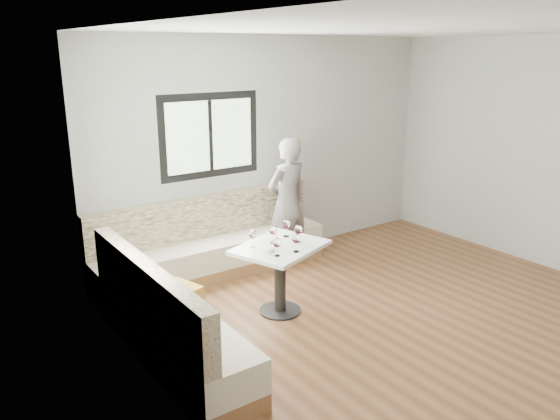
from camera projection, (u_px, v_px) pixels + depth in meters
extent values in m
cube|color=brown|center=(416.00, 324.00, 5.43)|extent=(5.00, 5.00, 0.01)
cube|color=white|center=(439.00, 28.00, 4.64)|extent=(5.00, 5.00, 0.01)
cube|color=#B7B7B2|center=(273.00, 149.00, 6.99)|extent=(5.00, 0.01, 2.80)
cube|color=#B7B7B2|center=(178.00, 240.00, 3.65)|extent=(0.01, 5.00, 2.80)
cube|color=black|center=(210.00, 136.00, 6.41)|extent=(1.30, 0.02, 1.00)
cube|color=black|center=(128.00, 179.00, 4.28)|extent=(0.02, 1.30, 1.00)
cube|color=#936641|center=(214.00, 269.00, 6.57)|extent=(2.90, 0.55, 0.16)
cube|color=beige|center=(214.00, 252.00, 6.50)|extent=(2.90, 0.55, 0.29)
cube|color=#F2E0C2|center=(204.00, 216.00, 6.55)|extent=(2.90, 0.14, 0.50)
cube|color=#936641|center=(174.00, 349.00, 4.82)|extent=(0.55, 2.25, 0.16)
cube|color=beige|center=(173.00, 327.00, 4.76)|extent=(0.55, 2.25, 0.29)
cube|color=#F2E0C2|center=(147.00, 291.00, 4.53)|extent=(0.14, 2.25, 0.50)
cube|color=gold|center=(174.00, 294.00, 4.91)|extent=(0.49, 0.49, 0.12)
cylinder|color=black|center=(280.00, 310.00, 5.69)|extent=(0.43, 0.43, 0.02)
cylinder|color=black|center=(280.00, 281.00, 5.59)|extent=(0.12, 0.12, 0.69)
cube|color=white|center=(280.00, 247.00, 5.49)|extent=(1.07, 0.95, 0.04)
imported|color=slate|center=(287.00, 202.00, 6.77)|extent=(0.63, 0.45, 1.61)
cylinder|color=white|center=(269.00, 249.00, 5.32)|extent=(0.11, 0.11, 0.04)
sphere|color=black|center=(270.00, 247.00, 5.34)|extent=(0.02, 0.02, 0.02)
sphere|color=black|center=(268.00, 248.00, 5.32)|extent=(0.02, 0.02, 0.02)
sphere|color=black|center=(270.00, 248.00, 5.31)|extent=(0.02, 0.02, 0.02)
cylinder|color=white|center=(277.00, 256.00, 5.21)|extent=(0.06, 0.06, 0.01)
cylinder|color=white|center=(277.00, 251.00, 5.20)|extent=(0.01, 0.01, 0.08)
ellipsoid|color=white|center=(277.00, 243.00, 5.17)|extent=(0.08, 0.08, 0.10)
cylinder|color=#480214|center=(277.00, 245.00, 5.18)|extent=(0.06, 0.06, 0.02)
cylinder|color=white|center=(296.00, 251.00, 5.32)|extent=(0.06, 0.06, 0.01)
cylinder|color=white|center=(296.00, 247.00, 5.30)|extent=(0.01, 0.01, 0.08)
ellipsoid|color=white|center=(296.00, 239.00, 5.28)|extent=(0.08, 0.08, 0.10)
cylinder|color=#480214|center=(296.00, 241.00, 5.29)|extent=(0.06, 0.06, 0.02)
cylinder|color=white|center=(298.00, 242.00, 5.58)|extent=(0.06, 0.06, 0.01)
cylinder|color=white|center=(298.00, 238.00, 5.57)|extent=(0.01, 0.01, 0.08)
ellipsoid|color=white|center=(298.00, 229.00, 5.55)|extent=(0.08, 0.08, 0.10)
cylinder|color=#480214|center=(298.00, 232.00, 5.55)|extent=(0.06, 0.06, 0.02)
cylinder|color=white|center=(273.00, 243.00, 5.56)|extent=(0.06, 0.06, 0.01)
cylinder|color=white|center=(273.00, 239.00, 5.55)|extent=(0.01, 0.01, 0.08)
ellipsoid|color=white|center=(273.00, 230.00, 5.52)|extent=(0.08, 0.08, 0.10)
cylinder|color=#480214|center=(273.00, 233.00, 5.53)|extent=(0.06, 0.06, 0.02)
cylinder|color=white|center=(286.00, 236.00, 5.75)|extent=(0.06, 0.06, 0.01)
cylinder|color=white|center=(286.00, 232.00, 5.74)|extent=(0.01, 0.01, 0.08)
ellipsoid|color=white|center=(286.00, 224.00, 5.71)|extent=(0.08, 0.08, 0.10)
cylinder|color=#480214|center=(286.00, 226.00, 5.72)|extent=(0.06, 0.06, 0.02)
cylinder|color=white|center=(253.00, 246.00, 5.45)|extent=(0.06, 0.06, 0.01)
cylinder|color=white|center=(253.00, 242.00, 5.44)|extent=(0.01, 0.01, 0.08)
ellipsoid|color=white|center=(253.00, 234.00, 5.41)|extent=(0.08, 0.08, 0.10)
cylinder|color=#480214|center=(253.00, 236.00, 5.42)|extent=(0.06, 0.06, 0.02)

